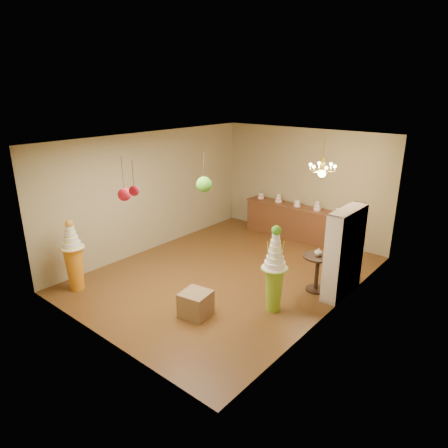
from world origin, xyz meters
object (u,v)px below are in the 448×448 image
Objects in this scene: sideboard at (296,222)px; pedestal_orange at (74,262)px; round_table at (317,268)px; pedestal_green at (274,278)px.

pedestal_orange is at bearing -109.43° from sideboard.
pedestal_orange reaches higher than sideboard.
sideboard is 3.78× the size of round_table.
round_table is at bearing -51.75° from sideboard.
pedestal_green is 1.11× the size of pedestal_orange.
sideboard is (1.96, 5.56, -0.13)m from pedestal_orange.
round_table is at bearing 78.42° from pedestal_green.
pedestal_green is at bearing -65.65° from sideboard.
sideboard is at bearing 114.35° from pedestal_green.
pedestal_green reaches higher than round_table.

